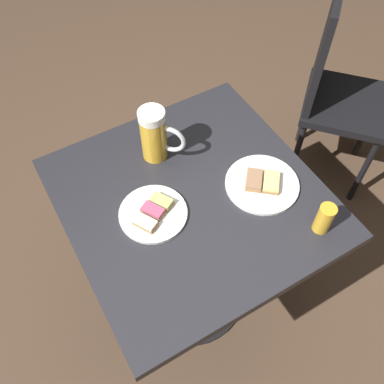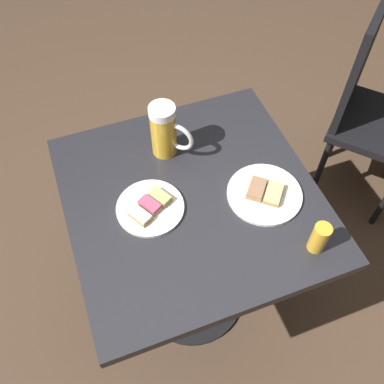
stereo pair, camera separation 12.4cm
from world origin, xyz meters
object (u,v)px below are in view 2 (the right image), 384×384
at_px(plate_far, 265,193).
at_px(beer_glass_small, 319,238).
at_px(plate_near, 151,208).
at_px(beer_mug, 165,131).
at_px(cafe_chair, 369,106).

distance_m(plate_far, beer_glass_small, 0.22).
xyz_separation_m(plate_near, plate_far, (-0.07, -0.33, -0.00)).
distance_m(beer_mug, beer_glass_small, 0.54).
height_order(plate_far, beer_glass_small, beer_glass_small).
bearing_deg(beer_glass_small, plate_near, 54.73).
height_order(beer_glass_small, cafe_chair, cafe_chair).
bearing_deg(plate_far, plate_near, 78.57).
distance_m(plate_near, beer_mug, 0.24).
relative_size(plate_near, beer_glass_small, 1.99).
bearing_deg(beer_mug, plate_far, -140.71).
height_order(plate_near, beer_glass_small, beer_glass_small).
relative_size(beer_glass_small, cafe_chair, 0.10).
relative_size(plate_near, plate_far, 0.89).
relative_size(plate_far, beer_mug, 1.21).
xyz_separation_m(beer_glass_small, cafe_chair, (0.60, -0.67, -0.28)).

